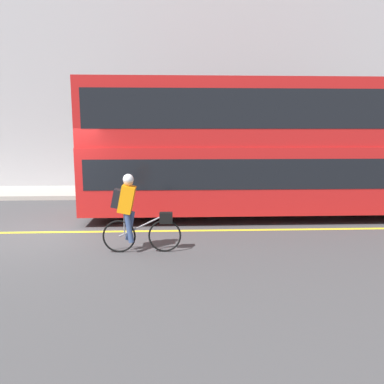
{
  "coord_description": "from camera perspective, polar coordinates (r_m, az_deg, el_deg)",
  "views": [
    {
      "loc": [
        3.12,
        -8.7,
        2.42
      ],
      "look_at": [
        3.5,
        0.08,
        1.0
      ],
      "focal_mm": 35.0,
      "sensor_mm": 36.0,
      "label": 1
    }
  ],
  "objects": [
    {
      "name": "sidewalk_curb",
      "position": [
        15.11,
        -14.36,
        -0.02
      ],
      "size": [
        60.0,
        2.59,
        0.15
      ],
      "color": "#A8A399",
      "rests_on": "ground_plane"
    },
    {
      "name": "cyclist_on_bike",
      "position": [
        7.57,
        -8.99,
        -2.8
      ],
      "size": [
        1.59,
        0.32,
        1.6
      ],
      "color": "black",
      "rests_on": "ground_plane"
    },
    {
      "name": "ground_plane",
      "position": [
        9.55,
        -21.58,
        -6.15
      ],
      "size": [
        80.0,
        80.0,
        0.0
      ],
      "primitive_type": "plane",
      "color": "#424244"
    },
    {
      "name": "road_center_line",
      "position": [
        9.79,
        -21.08,
        -5.73
      ],
      "size": [
        50.0,
        0.14,
        0.01
      ],
      "primitive_type": "cube",
      "color": "yellow",
      "rests_on": "ground_plane"
    },
    {
      "name": "building_facade",
      "position": [
        16.41,
        -13.86,
        14.21
      ],
      "size": [
        60.0,
        0.3,
        7.86
      ],
      "color": "#9E9EA3",
      "rests_on": "ground_plane"
    },
    {
      "name": "trash_bin",
      "position": [
        14.87,
        8.88,
        2.13
      ],
      "size": [
        0.46,
        0.46,
        0.93
      ],
      "color": "#515156",
      "rests_on": "sidewalk_curb"
    },
    {
      "name": "bus",
      "position": [
        10.78,
        10.33,
        7.2
      ],
      "size": [
        9.75,
        2.5,
        3.76
      ],
      "color": "black",
      "rests_on": "ground_plane"
    }
  ]
}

